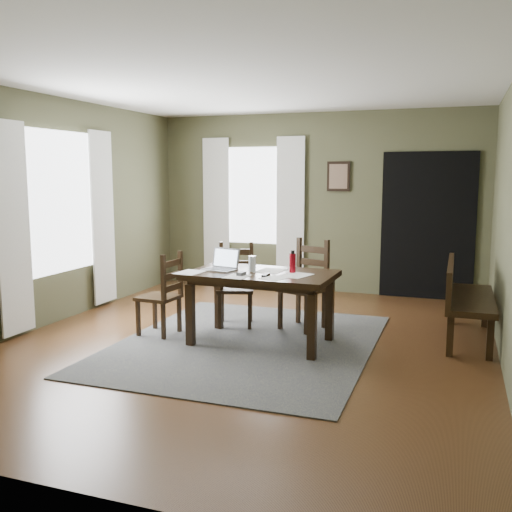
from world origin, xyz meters
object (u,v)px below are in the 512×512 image
at_px(dining_table, 261,281).
at_px(bench, 463,294).
at_px(chair_end, 162,295).
at_px(water_bottle, 293,263).
at_px(chair_back_left, 236,286).
at_px(chair_back_right, 305,286).
at_px(laptop, 222,264).

bearing_deg(dining_table, bench, 24.73).
relative_size(chair_end, water_bottle, 3.98).
bearing_deg(water_bottle, bench, 24.75).
xyz_separation_m(bench, water_bottle, (-1.69, -0.78, 0.37)).
distance_m(chair_back_left, bench, 2.54).
distance_m(dining_table, water_bottle, 0.38).
height_order(dining_table, water_bottle, water_bottle).
height_order(chair_end, chair_back_right, chair_back_right).
height_order(chair_back_right, laptop, chair_back_right).
height_order(chair_end, water_bottle, water_bottle).
relative_size(chair_end, chair_back_left, 0.95).
bearing_deg(water_bottle, chair_back_right, 92.64).
bearing_deg(water_bottle, chair_end, -173.96).
bearing_deg(water_bottle, laptop, -174.50).
height_order(laptop, water_bottle, water_bottle).
bearing_deg(chair_back_right, chair_back_left, -151.61).
distance_m(dining_table, chair_back_right, 0.81).
xyz_separation_m(dining_table, chair_back_left, (-0.53, 0.61, -0.20)).
relative_size(chair_end, laptop, 2.39).
bearing_deg(dining_table, laptop, -179.36).
height_order(chair_end, chair_back_left, chair_back_left).
relative_size(chair_end, chair_back_right, 0.90).
relative_size(chair_back_left, water_bottle, 4.17).
xyz_separation_m(bench, laptop, (-2.45, -0.85, 0.32)).
xyz_separation_m(dining_table, chair_end, (-1.13, -0.07, -0.22)).
bearing_deg(bench, laptop, 109.18).
bearing_deg(laptop, chair_back_right, 58.21).
height_order(chair_back_right, water_bottle, chair_back_right).
relative_size(chair_back_left, chair_back_right, 0.94).
distance_m(dining_table, bench, 2.19).
xyz_separation_m(chair_back_left, water_bottle, (0.84, -0.53, 0.40)).
height_order(dining_table, chair_end, chair_end).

